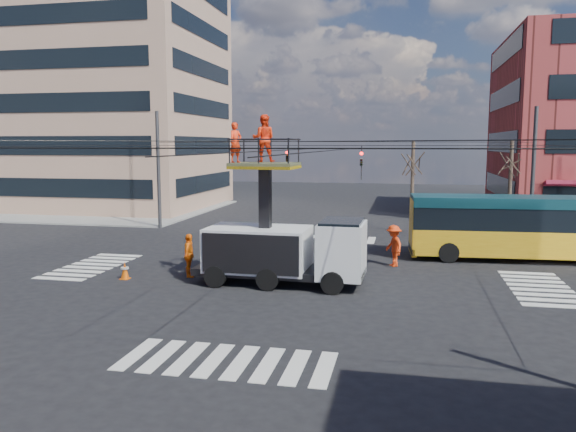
{
  "coord_description": "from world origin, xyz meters",
  "views": [
    {
      "loc": [
        4.56,
        -23.77,
        5.79
      ],
      "look_at": [
        -0.79,
        1.74,
        2.44
      ],
      "focal_mm": 35.0,
      "sensor_mm": 36.0,
      "label": 1
    }
  ],
  "objects_px": {
    "utility_truck": "(284,232)",
    "worker_ground": "(189,256)",
    "city_bus": "(531,226)",
    "traffic_cone": "(125,270)",
    "flagger": "(394,246)"
  },
  "relations": [
    {
      "from": "utility_truck",
      "to": "city_bus",
      "type": "xyz_separation_m",
      "value": [
        11.03,
        7.23,
        -0.46
      ]
    },
    {
      "from": "traffic_cone",
      "to": "utility_truck",
      "type": "bearing_deg",
      "value": 4.78
    },
    {
      "from": "traffic_cone",
      "to": "flagger",
      "type": "relative_size",
      "value": 0.38
    },
    {
      "from": "flagger",
      "to": "worker_ground",
      "type": "bearing_deg",
      "value": -93.72
    },
    {
      "from": "utility_truck",
      "to": "worker_ground",
      "type": "bearing_deg",
      "value": 176.75
    },
    {
      "from": "traffic_cone",
      "to": "city_bus",
      "type": "bearing_deg",
      "value": 23.52
    },
    {
      "from": "city_bus",
      "to": "traffic_cone",
      "type": "relative_size",
      "value": 15.86
    },
    {
      "from": "worker_ground",
      "to": "flagger",
      "type": "relative_size",
      "value": 0.96
    },
    {
      "from": "worker_ground",
      "to": "traffic_cone",
      "type": "bearing_deg",
      "value": 100.56
    },
    {
      "from": "utility_truck",
      "to": "traffic_cone",
      "type": "bearing_deg",
      "value": -173.98
    },
    {
      "from": "city_bus",
      "to": "worker_ground",
      "type": "bearing_deg",
      "value": -159.27
    },
    {
      "from": "flagger",
      "to": "traffic_cone",
      "type": "bearing_deg",
      "value": -94.96
    },
    {
      "from": "traffic_cone",
      "to": "flagger",
      "type": "height_order",
      "value": "flagger"
    },
    {
      "from": "utility_truck",
      "to": "city_bus",
      "type": "distance_m",
      "value": 13.19
    },
    {
      "from": "utility_truck",
      "to": "flagger",
      "type": "xyz_separation_m",
      "value": [
        4.39,
        4.42,
        -1.19
      ]
    }
  ]
}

